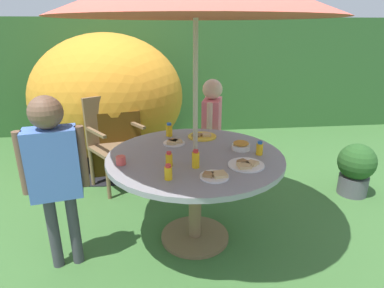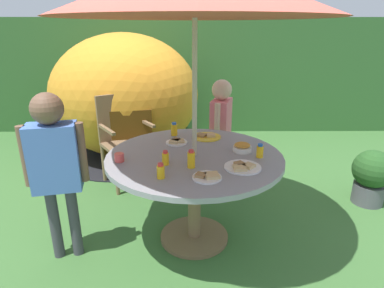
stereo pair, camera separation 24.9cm
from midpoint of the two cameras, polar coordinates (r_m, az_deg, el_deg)
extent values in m
cube|color=#3D6B33|center=(2.84, 3.02, -16.37)|extent=(10.00, 10.00, 0.02)
cube|color=#33602D|center=(5.63, 1.26, 12.13)|extent=(9.00, 0.70, 1.81)
cylinder|color=brown|center=(2.82, 3.03, -15.96)|extent=(0.56, 0.56, 0.03)
cylinder|color=brown|center=(2.64, 3.16, -9.93)|extent=(0.10, 0.10, 0.71)
cylinder|color=gray|center=(2.47, 3.33, -2.36)|extent=(1.35, 1.35, 0.04)
cylinder|color=#B7AD8C|center=(2.37, 3.47, 4.60)|extent=(0.04, 0.04, 2.09)
cylinder|color=brown|center=(3.43, -11.08, -5.50)|extent=(0.04, 0.04, 0.44)
cylinder|color=brown|center=(3.61, -4.57, -3.82)|extent=(0.04, 0.04, 0.44)
cylinder|color=brown|center=(3.75, -13.50, -3.39)|extent=(0.04, 0.04, 0.44)
cylinder|color=brown|center=(3.92, -7.42, -1.96)|extent=(0.04, 0.04, 0.44)
cube|color=brown|center=(3.58, -9.33, -0.14)|extent=(0.64, 0.62, 0.04)
cube|color=brown|center=(3.66, -10.88, 4.74)|extent=(0.42, 0.31, 0.51)
cube|color=brown|center=(3.43, -12.90, 2.54)|extent=(0.27, 0.37, 0.03)
cube|color=brown|center=(3.61, -6.31, 3.81)|extent=(0.27, 0.37, 0.03)
ellipsoid|color=orange|center=(4.45, -10.04, 8.43)|extent=(2.26, 2.12, 1.61)
cylinder|color=black|center=(4.67, -9.46, -1.21)|extent=(2.33, 2.33, 0.01)
cube|color=#4B310D|center=(3.71, -9.25, 0.34)|extent=(0.54, 0.13, 0.72)
cylinder|color=#595960|center=(3.77, 30.27, -7.53)|extent=(0.29, 0.29, 0.21)
sphere|color=#285623|center=(3.67, 30.98, -3.86)|extent=(0.38, 0.38, 0.38)
cylinder|color=navy|center=(3.57, 7.09, -3.40)|extent=(0.07, 0.07, 0.53)
cylinder|color=navy|center=(3.45, 6.70, -4.22)|extent=(0.07, 0.07, 0.53)
cube|color=#EA727F|center=(3.34, 7.24, 3.94)|extent=(0.25, 0.34, 0.45)
cylinder|color=#D8B293|center=(3.50, 7.77, 5.04)|extent=(0.06, 0.06, 0.40)
cylinder|color=#D8B293|center=(3.17, 6.70, 3.51)|extent=(0.06, 0.06, 0.40)
sphere|color=#D8B293|center=(3.27, 7.49, 9.44)|extent=(0.20, 0.20, 0.20)
cylinder|color=#3F3F47|center=(2.64, -20.50, -13.07)|extent=(0.08, 0.08, 0.57)
cylinder|color=#3F3F47|center=(2.62, -17.41, -12.95)|extent=(0.08, 0.08, 0.57)
cube|color=#4C72C6|center=(2.40, -20.36, -2.32)|extent=(0.36, 0.24, 0.48)
cylinder|color=brown|center=(2.42, -24.75, -2.07)|extent=(0.06, 0.06, 0.43)
cylinder|color=brown|center=(2.36, -16.00, -1.48)|extent=(0.06, 0.06, 0.43)
sphere|color=brown|center=(2.29, -21.40, 5.79)|extent=(0.22, 0.22, 0.22)
cylinder|color=white|center=(2.57, 11.58, -0.91)|extent=(0.14, 0.14, 0.04)
ellipsoid|color=gold|center=(2.56, 11.64, -0.21)|extent=(0.12, 0.12, 0.04)
cylinder|color=yellow|center=(2.86, 5.08, 1.23)|extent=(0.25, 0.25, 0.01)
cube|color=tan|center=(2.85, 5.87, 1.51)|extent=(0.08, 0.08, 0.02)
cube|color=#9E7547|center=(2.85, 4.17, 1.54)|extent=(0.10, 0.10, 0.02)
cylinder|color=white|center=(2.10, 6.07, -5.93)|extent=(0.19, 0.19, 0.01)
cube|color=tan|center=(2.09, 6.97, -5.58)|extent=(0.10, 0.10, 0.02)
cube|color=#9E7547|center=(2.09, 4.97, -5.54)|extent=(0.08, 0.08, 0.02)
cylinder|color=white|center=(2.28, 12.02, -4.07)|extent=(0.25, 0.25, 0.01)
cube|color=tan|center=(2.28, 13.08, -3.81)|extent=(0.10, 0.10, 0.02)
cube|color=#9E7547|center=(2.29, 11.46, -3.49)|extent=(0.08, 0.08, 0.02)
cube|color=tan|center=(2.23, 11.62, -4.20)|extent=(0.09, 0.09, 0.02)
cylinder|color=white|center=(2.70, -0.10, 0.22)|extent=(0.18, 0.18, 0.01)
cube|color=tan|center=(2.70, 0.59, 0.54)|extent=(0.07, 0.07, 0.02)
cube|color=#9E7547|center=(2.71, -0.21, 0.65)|extent=(0.09, 0.09, 0.02)
cube|color=tan|center=(2.68, -0.51, 0.41)|extent=(0.09, 0.09, 0.02)
cylinder|color=yellow|center=(2.89, -0.70, 2.48)|extent=(0.06, 0.06, 0.10)
cylinder|color=blue|center=(2.87, -0.70, 3.61)|extent=(0.04, 0.04, 0.02)
cylinder|color=yellow|center=(2.23, 3.06, -2.89)|extent=(0.05, 0.05, 0.11)
cylinder|color=red|center=(2.20, 3.09, -1.34)|extent=(0.04, 0.04, 0.02)
cylinder|color=yellow|center=(2.27, -1.58, -2.70)|extent=(0.05, 0.05, 0.09)
cylinder|color=red|center=(2.25, -1.59, -1.48)|extent=(0.03, 0.03, 0.02)
cylinder|color=yellow|center=(2.48, 14.71, -1.37)|extent=(0.05, 0.05, 0.09)
cylinder|color=blue|center=(2.46, 14.81, -0.22)|extent=(0.04, 0.04, 0.02)
cylinder|color=yellow|center=(2.08, -2.11, -5.01)|extent=(0.05, 0.05, 0.09)
cylinder|color=red|center=(2.06, -2.12, -3.71)|extent=(0.04, 0.04, 0.02)
cylinder|color=#E04C47|center=(2.37, -9.77, -2.41)|extent=(0.07, 0.07, 0.06)
camera|label=1|loc=(0.12, -87.14, 1.04)|focal=30.29mm
camera|label=2|loc=(0.12, 92.86, -1.04)|focal=30.29mm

